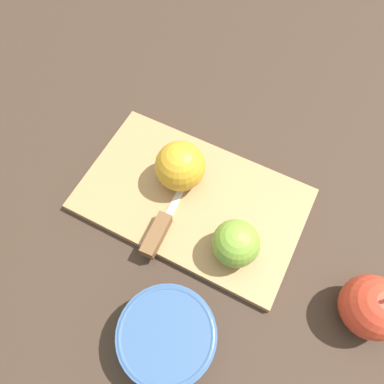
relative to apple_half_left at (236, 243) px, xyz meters
The scene contains 7 objects.
ground_plane 0.12m from the apple_half_left, 39.90° to the right, with size 4.00×4.00×0.00m, color #38281E.
cutting_board 0.12m from the apple_half_left, 39.90° to the right, with size 0.40×0.29×0.01m.
apple_half_left is the anchor object (origin of this frame).
apple_half_right 0.15m from the apple_half_left, 41.83° to the right, with size 0.08×0.08×0.08m.
knife 0.12m from the apple_half_left, ahead, with size 0.04×0.17×0.02m.
apple_whole 0.20m from the apple_half_left, 169.27° to the left, with size 0.09×0.09×0.10m.
bowl 0.16m from the apple_half_left, 67.65° to the left, with size 0.13×0.13×0.05m.
Camera 1 is at (-0.07, 0.26, 0.56)m, focal length 35.00 mm.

